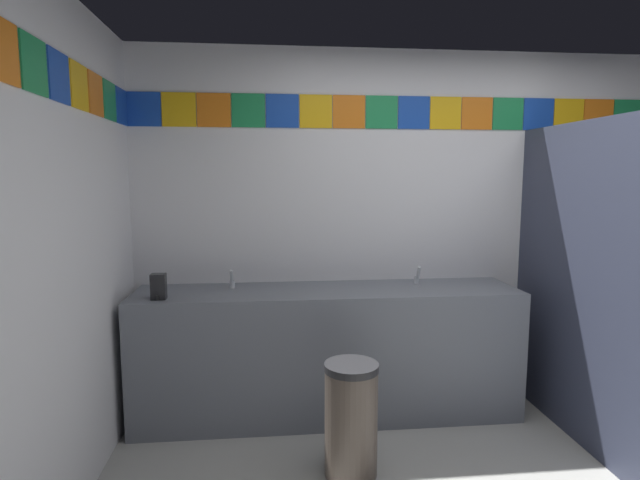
% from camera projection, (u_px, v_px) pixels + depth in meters
% --- Properties ---
extents(wall_back, '(4.44, 0.09, 2.52)m').
position_uv_depth(wall_back, '(440.00, 226.00, 3.77)').
color(wall_back, silver).
rests_on(wall_back, ground_plane).
extents(wall_side, '(0.09, 3.24, 2.52)m').
position_uv_depth(wall_side, '(7.00, 275.00, 1.90)').
color(wall_side, silver).
rests_on(wall_side, ground_plane).
extents(vanity_counter, '(2.58, 0.56, 0.88)m').
position_uv_depth(vanity_counter, '(328.00, 351.00, 3.47)').
color(vanity_counter, slate).
rests_on(vanity_counter, ground_plane).
extents(faucet_left, '(0.04, 0.10, 0.14)m').
position_uv_depth(faucet_left, '(232.00, 281.00, 3.43)').
color(faucet_left, silver).
rests_on(faucet_left, vanity_counter).
extents(faucet_right, '(0.04, 0.10, 0.14)m').
position_uv_depth(faucet_right, '(417.00, 277.00, 3.56)').
color(faucet_right, silver).
rests_on(faucet_right, vanity_counter).
extents(soap_dispenser, '(0.09, 0.09, 0.16)m').
position_uv_depth(soap_dispenser, '(159.00, 287.00, 3.13)').
color(soap_dispenser, black).
rests_on(soap_dispenser, vanity_counter).
extents(toilet, '(0.39, 0.49, 0.74)m').
position_uv_depth(toilet, '(604.00, 364.00, 3.61)').
color(toilet, white).
rests_on(toilet, ground_plane).
extents(trash_bin, '(0.30, 0.30, 0.63)m').
position_uv_depth(trash_bin, '(351.00, 419.00, 2.77)').
color(trash_bin, brown).
rests_on(trash_bin, ground_plane).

